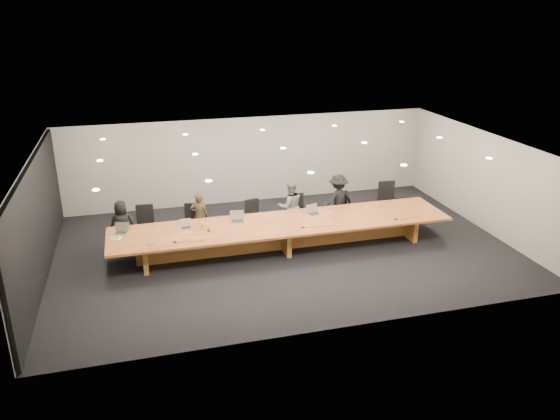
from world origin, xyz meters
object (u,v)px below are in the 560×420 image
object	(u,v)px
laptop_a	(121,228)
laptop_d	(314,210)
mic_left	(175,242)
mic_center	(303,227)
person_a	(122,225)
laptop_b	(186,224)
chair_mid_left	(255,217)
person_b	(199,216)
chair_mid_right	(298,211)
mic_right	(396,219)
chair_far_left	(145,226)
person_d	(338,200)
laptop_c	(237,217)
water_bottle	(203,226)
conference_table	(283,231)
chair_left	(192,222)
person_c	(290,206)
paper_cup_near	(329,214)
chair_far_right	(388,202)
chair_right	(343,209)
paper_cup_far	(367,208)
amber_mug	(209,230)

from	to	relation	value
laptop_a	laptop_d	xyz separation A→B (m)	(5.11, -0.05, 0.01)
mic_left	mic_center	xyz separation A→B (m)	(3.28, 0.08, 0.00)
person_a	laptop_b	xyz separation A→B (m)	(1.60, -0.87, 0.19)
person_a	mic_center	distance (m)	4.80
chair_mid_left	person_b	size ratio (longest dim) A/B	0.74
chair_mid_right	mic_left	xyz separation A→B (m)	(-3.71, -1.88, 0.26)
chair_mid_right	mic_right	world-z (taller)	chair_mid_right
chair_far_left	mic_center	size ratio (longest dim) A/B	10.62
chair_far_left	person_d	world-z (taller)	person_d
laptop_c	mic_left	distance (m)	1.95
laptop_b	water_bottle	bearing A→B (deg)	-30.63
chair_mid_left	laptop_c	world-z (taller)	laptop_c
conference_table	mic_center	size ratio (longest dim) A/B	86.16
chair_far_left	mic_left	bearing A→B (deg)	-65.16
chair_far_left	chair_left	size ratio (longest dim) A/B	1.11
water_bottle	laptop_a	bearing A→B (deg)	171.75
person_a	person_c	xyz separation A→B (m)	(4.64, -0.03, 0.09)
paper_cup_near	chair_far_right	bearing A→B (deg)	22.75
conference_table	chair_far_left	size ratio (longest dim) A/B	8.11
water_bottle	chair_mid_left	bearing A→B (deg)	34.71
person_c	person_d	world-z (taller)	person_d
paper_cup_near	mic_left	distance (m)	4.28
chair_right	person_a	distance (m)	6.29
chair_far_right	water_bottle	size ratio (longest dim) A/B	6.00
chair_far_right	laptop_a	world-z (taller)	chair_far_right
conference_table	paper_cup_far	distance (m)	2.60
chair_left	mic_center	world-z (taller)	chair_left
person_b	person_d	distance (m)	4.06
laptop_d	person_c	bearing A→B (deg)	104.63
chair_mid_left	person_d	distance (m)	2.50
chair_far_right	laptop_a	xyz separation A→B (m)	(-7.73, -0.76, 0.28)
chair_right	paper_cup_far	world-z (taller)	chair_right
person_c	laptop_b	xyz separation A→B (m)	(-3.03, -0.85, 0.11)
chair_mid_right	laptop_b	world-z (taller)	chair_mid_right
chair_mid_right	paper_cup_near	xyz separation A→B (m)	(0.51, -1.14, 0.29)
chair_mid_right	person_c	size ratio (longest dim) A/B	0.66
chair_left	person_d	distance (m)	4.27
laptop_c	amber_mug	distance (m)	0.95
chair_far_right	laptop_b	distance (m)	6.17
chair_left	person_b	bearing A→B (deg)	-13.93
laptop_d	paper_cup_near	xyz separation A→B (m)	(0.37, -0.14, -0.10)
paper_cup_near	person_b	bearing A→B (deg)	162.98
paper_cup_far	mic_center	xyz separation A→B (m)	(-2.15, -0.82, -0.03)
water_bottle	chair_left	bearing A→B (deg)	96.55
chair_mid_left	laptop_d	bearing A→B (deg)	-45.34
conference_table	chair_far_left	distance (m)	3.72
laptop_c	mic_left	xyz separation A→B (m)	(-1.72, -0.91, -0.13)
laptop_d	mic_left	xyz separation A→B (m)	(-3.85, -0.88, -0.13)
conference_table	mic_right	size ratio (longest dim) A/B	84.98
amber_mug	laptop_c	bearing A→B (deg)	28.64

